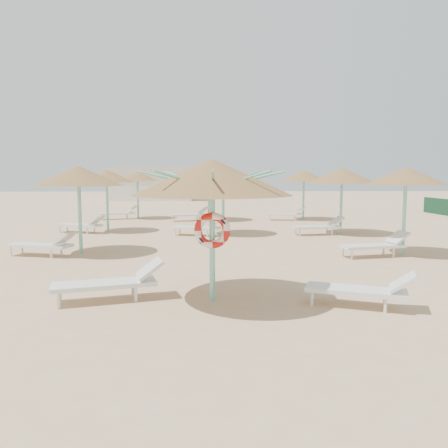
{
  "coord_description": "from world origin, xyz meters",
  "views": [
    {
      "loc": [
        -0.36,
        -8.56,
        2.38
      ],
      "look_at": [
        -0.01,
        1.22,
        1.3
      ],
      "focal_mm": 35.0,
      "sensor_mm": 36.0,
      "label": 1
    }
  ],
  "objects": [
    {
      "name": "ground",
      "position": [
        0.0,
        0.0,
        0.0
      ],
      "size": [
        120.0,
        120.0,
        0.0
      ],
      "primitive_type": "plane",
      "color": "tan",
      "rests_on": "ground"
    },
    {
      "name": "main_palapa",
      "position": [
        -0.29,
        -0.38,
        2.34
      ],
      "size": [
        3.01,
        3.01,
        2.7
      ],
      "color": "#77CFB4",
      "rests_on": "ground"
    },
    {
      "name": "lounger_main_a",
      "position": [
        -2.21,
        -0.3,
        0.36
      ],
      "size": [
        2.17,
        1.16,
        0.76
      ],
      "rotation": [
        0.0,
        0.0,
        0.28
      ],
      "color": "white",
      "rests_on": "ground"
    },
    {
      "name": "lounger_main_b",
      "position": [
        2.44,
        -0.91,
        0.33
      ],
      "size": [
        1.99,
        1.22,
        0.7
      ],
      "rotation": [
        0.0,
        0.0,
        -0.37
      ],
      "color": "white",
      "rests_on": "ground"
    },
    {
      "name": "palapa_field",
      "position": [
        0.55,
        10.66,
        2.32
      ],
      "size": [
        13.56,
        14.06,
        2.72
      ],
      "color": "#77CFB4",
      "rests_on": "ground"
    },
    {
      "name": "service_hut",
      "position": [
        -6.0,
        35.0,
        1.64
      ],
      "size": [
        8.4,
        4.4,
        3.25
      ],
      "color": "silver",
      "rests_on": "ground"
    }
  ]
}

